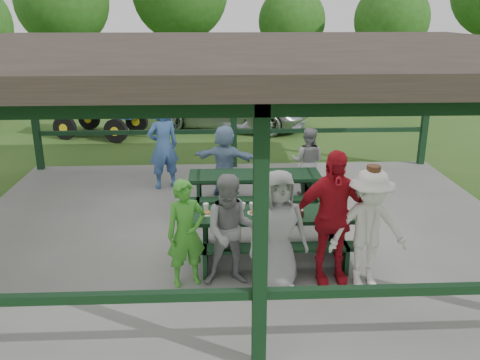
{
  "coord_description": "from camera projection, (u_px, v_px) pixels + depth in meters",
  "views": [
    {
      "loc": [
        -0.43,
        -8.48,
        3.84
      ],
      "look_at": [
        -0.04,
        -0.3,
        1.1
      ],
      "focal_mm": 38.0,
      "sensor_mm": 36.0,
      "label": 1
    }
  ],
  "objects": [
    {
      "name": "spectator_blue",
      "position": [
        163.0,
        146.0,
        11.02
      ],
      "size": [
        0.81,
        0.69,
        1.87
      ],
      "primitive_type": "imported",
      "rotation": [
        0.0,
        0.0,
        3.56
      ],
      "color": "#4065A6",
      "rests_on": "concrete_slab"
    },
    {
      "name": "pickup_truck",
      "position": [
        233.0,
        107.0,
        17.3
      ],
      "size": [
        5.63,
        3.81,
        1.43
      ],
      "primitive_type": "imported",
      "rotation": [
        0.0,
        0.0,
        1.27
      ],
      "color": "silver",
      "rests_on": "ground"
    },
    {
      "name": "contestant_red",
      "position": [
        332.0,
        217.0,
        7.12
      ],
      "size": [
        1.19,
        0.58,
        1.96
      ],
      "primitive_type": "imported",
      "rotation": [
        0.0,
        0.0,
        0.09
      ],
      "color": "red",
      "rests_on": "concrete_slab"
    },
    {
      "name": "pavilion_structure",
      "position": [
        242.0,
        54.0,
        8.27
      ],
      "size": [
        10.6,
        8.6,
        3.24
      ],
      "color": "black",
      "rests_on": "concrete_slab"
    },
    {
      "name": "farm_trailer",
      "position": [
        101.0,
        116.0,
        16.19
      ],
      "size": [
        3.77,
        2.29,
        1.31
      ],
      "rotation": [
        0.0,
        0.0,
        -0.3
      ],
      "color": "navy",
      "rests_on": "ground"
    },
    {
      "name": "contestant_green",
      "position": [
        186.0,
        233.0,
        7.09
      ],
      "size": [
        0.66,
        0.54,
        1.56
      ],
      "primitive_type": "imported",
      "rotation": [
        0.0,
        0.0,
        0.33
      ],
      "color": "green",
      "rests_on": "concrete_slab"
    },
    {
      "name": "contestant_grey_left",
      "position": [
        232.0,
        231.0,
        7.09
      ],
      "size": [
        0.81,
        0.64,
        1.63
      ],
      "primitive_type": "imported",
      "rotation": [
        0.0,
        0.0,
        0.03
      ],
      "color": "gray",
      "rests_on": "concrete_slab"
    },
    {
      "name": "contestant_grey_mid",
      "position": [
        278.0,
        230.0,
        6.99
      ],
      "size": [
        0.92,
        0.68,
        1.73
      ],
      "primitive_type": "imported",
      "rotation": [
        0.0,
        0.0,
        0.16
      ],
      "color": "gray",
      "rests_on": "concrete_slab"
    },
    {
      "name": "tree_mid",
      "position": [
        292.0,
        21.0,
        24.15
      ],
      "size": [
        3.18,
        3.18,
        4.96
      ],
      "color": "black",
      "rests_on": "ground"
    },
    {
      "name": "tree_far_left",
      "position": [
        62.0,
        2.0,
        21.78
      ],
      "size": [
        3.97,
        3.97,
        6.2
      ],
      "color": "black",
      "rests_on": "ground"
    },
    {
      "name": "contestant_white_fedora",
      "position": [
        369.0,
        229.0,
        7.04
      ],
      "size": [
        1.13,
        0.68,
        1.78
      ],
      "rotation": [
        0.0,
        0.0,
        0.04
      ],
      "color": "silver",
      "rests_on": "concrete_slab"
    },
    {
      "name": "table_setting",
      "position": [
        272.0,
        211.0,
        7.89
      ],
      "size": [
        2.4,
        0.45,
        0.1
      ],
      "color": "white",
      "rests_on": "picnic_table_near"
    },
    {
      "name": "picnic_table_near",
      "position": [
        272.0,
        230.0,
        7.97
      ],
      "size": [
        2.45,
        1.39,
        0.75
      ],
      "color": "black",
      "rests_on": "concrete_slab"
    },
    {
      "name": "picnic_table_far",
      "position": [
        255.0,
        187.0,
        9.86
      ],
      "size": [
        2.52,
        1.39,
        0.75
      ],
      "color": "black",
      "rests_on": "concrete_slab"
    },
    {
      "name": "spectator_grey",
      "position": [
        308.0,
        162.0,
        10.65
      ],
      "size": [
        0.85,
        0.75,
        1.46
      ],
      "primitive_type": "imported",
      "rotation": [
        0.0,
        0.0,
        2.81
      ],
      "color": "gray",
      "rests_on": "concrete_slab"
    },
    {
      "name": "spectator_lblue",
      "position": [
        225.0,
        160.0,
        10.63
      ],
      "size": [
        1.47,
        0.81,
        1.52
      ],
      "primitive_type": "imported",
      "rotation": [
        0.0,
        0.0,
        2.87
      ],
      "color": "#7B99BF",
      "rests_on": "concrete_slab"
    },
    {
      "name": "concrete_slab",
      "position": [
        241.0,
        229.0,
        9.26
      ],
      "size": [
        10.0,
        8.0,
        0.1
      ],
      "primitive_type": "cube",
      "color": "slate",
      "rests_on": "ground"
    },
    {
      "name": "ground",
      "position": [
        241.0,
        232.0,
        9.27
      ],
      "size": [
        90.0,
        90.0,
        0.0
      ],
      "primitive_type": "plane",
      "color": "#2A5219",
      "rests_on": "ground"
    },
    {
      "name": "tree_right",
      "position": [
        392.0,
        20.0,
        22.3
      ],
      "size": [
        3.27,
        3.27,
        5.11
      ],
      "color": "black",
      "rests_on": "ground"
    }
  ]
}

